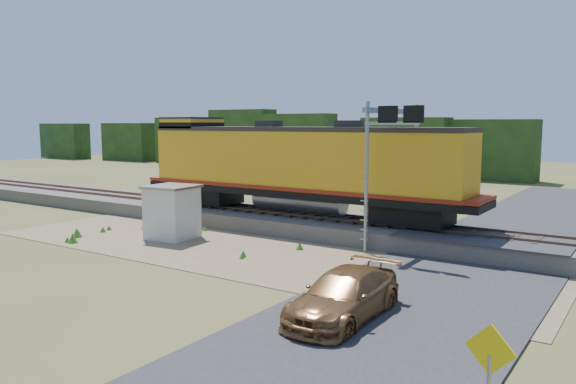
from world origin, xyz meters
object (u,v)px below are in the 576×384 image
Objects in this scene: locomotive at (294,165)px; signal_gantry at (395,138)px; car at (344,296)px; road_sign at (489,379)px; shed at (172,212)px.

signal_gantry is at bearing -6.29° from locomotive.
locomotive is at bearing 127.79° from car.
car is at bearing -50.84° from locomotive.
road_sign reaches higher than car.
road_sign is (8.16, -15.07, -3.37)m from signal_gantry.
shed reaches higher than road_sign.
locomotive is 14.13m from car.
road_sign is at bearing -48.25° from locomotive.
road_sign is 0.52× the size of car.
locomotive is 6.08m from signal_gantry.
shed is 0.40× the size of signal_gantry.
shed is 11.13m from signal_gantry.
signal_gantry is 1.37× the size of car.
locomotive reaches higher than shed.
signal_gantry is 17.46m from road_sign.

